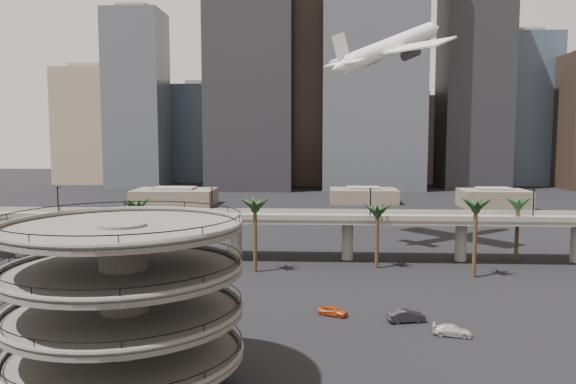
{
  "coord_description": "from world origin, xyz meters",
  "views": [
    {
      "loc": [
        4.8,
        -54.09,
        24.3
      ],
      "look_at": [
        0.66,
        28.0,
        16.03
      ],
      "focal_mm": 35.0,
      "sensor_mm": 36.0,
      "label": 1
    }
  ],
  "objects_px": {
    "car_a": "(333,311)",
    "overpass": "(292,222)",
    "parking_ramp": "(124,292)",
    "car_b": "(406,316)",
    "airborne_jet": "(389,48)",
    "car_c": "(452,330)"
  },
  "relations": [
    {
      "from": "airborne_jet",
      "to": "car_c",
      "type": "relative_size",
      "value": 6.25
    },
    {
      "from": "parking_ramp",
      "to": "overpass",
      "type": "height_order",
      "value": "parking_ramp"
    },
    {
      "from": "car_b",
      "to": "airborne_jet",
      "type": "bearing_deg",
      "value": -16.61
    },
    {
      "from": "overpass",
      "to": "car_c",
      "type": "bearing_deg",
      "value": -62.88
    },
    {
      "from": "airborne_jet",
      "to": "car_c",
      "type": "xyz_separation_m",
      "value": [
        0.94,
        -57.85,
        -42.65
      ]
    },
    {
      "from": "car_a",
      "to": "car_b",
      "type": "height_order",
      "value": "car_b"
    },
    {
      "from": "parking_ramp",
      "to": "airborne_jet",
      "type": "height_order",
      "value": "airborne_jet"
    },
    {
      "from": "overpass",
      "to": "car_c",
      "type": "height_order",
      "value": "overpass"
    },
    {
      "from": "car_a",
      "to": "overpass",
      "type": "bearing_deg",
      "value": 36.4
    },
    {
      "from": "overpass",
      "to": "car_b",
      "type": "xyz_separation_m",
      "value": [
        16.66,
        -37.09,
        -6.53
      ]
    },
    {
      "from": "overpass",
      "to": "car_a",
      "type": "height_order",
      "value": "overpass"
    },
    {
      "from": "parking_ramp",
      "to": "car_b",
      "type": "height_order",
      "value": "parking_ramp"
    },
    {
      "from": "airborne_jet",
      "to": "car_a",
      "type": "bearing_deg",
      "value": -145.04
    },
    {
      "from": "parking_ramp",
      "to": "car_c",
      "type": "bearing_deg",
      "value": 26.36
    },
    {
      "from": "car_b",
      "to": "overpass",
      "type": "bearing_deg",
      "value": 11.74
    },
    {
      "from": "overpass",
      "to": "car_b",
      "type": "bearing_deg",
      "value": -65.81
    },
    {
      "from": "parking_ramp",
      "to": "car_c",
      "type": "height_order",
      "value": "parking_ramp"
    },
    {
      "from": "car_a",
      "to": "car_b",
      "type": "relative_size",
      "value": 0.82
    },
    {
      "from": "overpass",
      "to": "airborne_jet",
      "type": "distance_m",
      "value": 44.38
    },
    {
      "from": "airborne_jet",
      "to": "car_b",
      "type": "xyz_separation_m",
      "value": [
        -3.87,
        -53.02,
        -42.5
      ]
    },
    {
      "from": "airborne_jet",
      "to": "car_a",
      "type": "xyz_separation_m",
      "value": [
        -13.37,
        -50.85,
        -42.63
      ]
    },
    {
      "from": "parking_ramp",
      "to": "car_a",
      "type": "bearing_deg",
      "value": 50.06
    }
  ]
}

